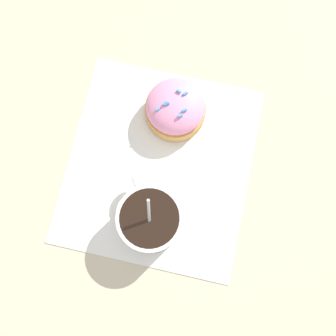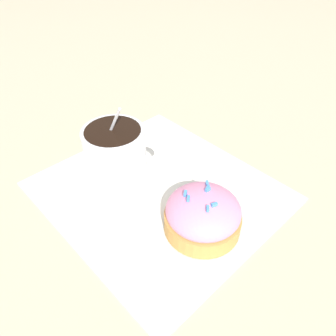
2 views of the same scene
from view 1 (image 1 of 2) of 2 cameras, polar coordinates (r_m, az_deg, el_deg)
The scene contains 4 objects.
ground_plane at distance 0.59m, azimuth -1.31°, elevation 0.44°, with size 3.00×3.00×0.00m, color #C6B793.
paper_napkin at distance 0.59m, azimuth -1.32°, elevation 0.47°, with size 0.32×0.29×0.00m.
coffee_cup at distance 0.55m, azimuth -2.63°, elevation -7.38°, with size 0.10×0.09×0.10m.
frosted_pastry at distance 0.59m, azimuth 1.38°, elevation 8.60°, with size 0.09×0.09×0.05m.
Camera 1 is at (0.12, 0.05, 0.58)m, focal length 42.00 mm.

